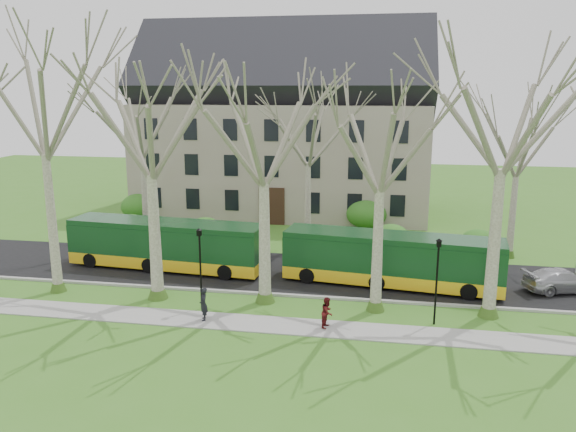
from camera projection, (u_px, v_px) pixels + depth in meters
The scene contains 14 objects.
ground at pixel (316, 309), 29.77m from camera, with size 120.00×120.00×0.00m, color #3E7722.
sidewalk at pixel (310, 327), 27.36m from camera, with size 70.00×2.00×0.06m, color gray.
road at pixel (327, 275), 35.05m from camera, with size 80.00×8.00×0.06m, color black.
curb at pixel (320, 297), 31.19m from camera, with size 80.00×0.25×0.14m, color #A5A39E.
building at pixel (284, 125), 52.00m from camera, with size 26.50×12.20×16.00m.
tree_row_verge at pixel (319, 177), 28.49m from camera, with size 49.00×7.00×14.00m.
tree_row_far at pixel (317, 167), 39.21m from camera, with size 33.00×7.00×12.00m.
lamp_row at pixel (314, 268), 28.23m from camera, with size 36.22×0.22×4.30m.
hedges at pixel (279, 225), 43.76m from camera, with size 30.60×8.60×2.00m.
bus_lead at pixel (166, 244), 35.98m from camera, with size 12.73×2.65×3.18m, color #113C1B, non-canonical shape.
bus_follow at pixel (391, 259), 32.89m from camera, with size 12.60×2.62×3.15m, color #113C1B, non-canonical shape.
sedan at pixel (563, 280), 32.03m from camera, with size 1.82×4.49×1.30m, color #B2B2B7.
pedestrian_a at pixel (204, 304), 28.02m from camera, with size 0.61×0.40×1.67m, color black.
pedestrian_b at pixel (327, 312), 27.20m from camera, with size 0.74×0.58×1.52m, color #511214.
Camera 1 is at (3.22, -27.76, 11.48)m, focal length 35.00 mm.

